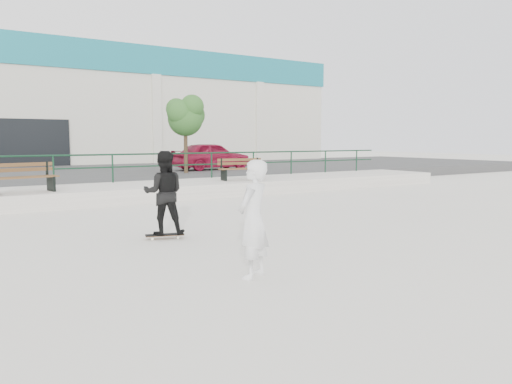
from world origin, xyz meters
TOP-DOWN VIEW (x-y plane):
  - ground at (0.00, 0.00)m, footprint 120.00×120.00m
  - ledge at (0.00, 9.50)m, footprint 30.00×3.00m
  - parking_strip at (0.00, 18.00)m, footprint 60.00×14.00m
  - railing at (-0.00, 10.80)m, footprint 28.00×0.06m
  - commercial_building at (-0.00, 31.99)m, footprint 44.20×16.33m
  - bench_left at (-2.26, 8.75)m, footprint 1.98×0.89m
  - bench_right at (5.47, 9.26)m, footprint 1.86×0.76m
  - tree at (5.41, 14.03)m, footprint 1.99×1.77m
  - red_car at (7.58, 15.66)m, footprint 4.19×1.85m
  - skateboard at (-0.48, 2.59)m, footprint 0.80×0.41m
  - standing_skater at (-0.48, 2.59)m, footprint 1.03×0.93m
  - seated_skater at (-0.52, -0.85)m, footprint 0.76×0.68m

SIDE VIEW (x-z plane):
  - ground at x=0.00m, z-range 0.00..0.00m
  - skateboard at x=-0.48m, z-range 0.03..0.12m
  - ledge at x=0.00m, z-range 0.00..0.50m
  - parking_strip at x=0.00m, z-range 0.00..0.50m
  - seated_skater at x=-0.52m, z-range 0.00..1.75m
  - bench_right at x=5.47m, z-range 0.50..1.33m
  - bench_left at x=-2.26m, z-range 0.50..1.38m
  - standing_skater at x=-0.48m, z-range 0.09..1.81m
  - red_car at x=7.58m, z-range 0.50..1.90m
  - railing at x=0.00m, z-range 0.73..1.76m
  - tree at x=5.41m, z-range 1.38..4.93m
  - commercial_building at x=0.00m, z-range 0.58..8.58m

